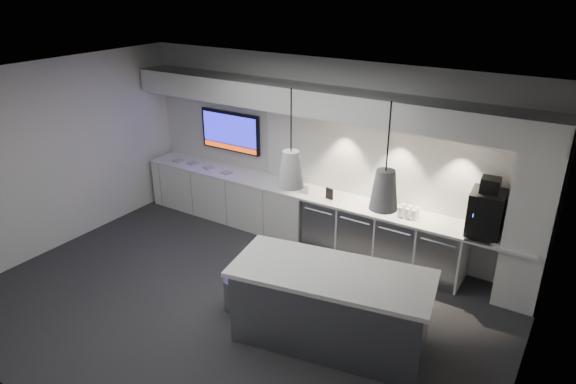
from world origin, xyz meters
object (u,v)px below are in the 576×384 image
Objects in this scene: wall_tv at (230,131)px; coffee_machine at (486,211)px; bin at (236,293)px; island at (330,307)px.

wall_tv is 1.56× the size of coffee_machine.
coffee_machine is (2.60, 2.20, 1.00)m from bin.
wall_tv is 4.23m from island.
bin is (1.94, -2.44, -1.33)m from wall_tv.
wall_tv reaches higher than coffee_machine.
wall_tv reaches higher than bin.
coffee_machine is at bearing 40.22° from bin.
coffee_machine reaches higher than island.
wall_tv is at bearing 172.28° from coffee_machine.
coffee_machine is at bearing -3.11° from wall_tv.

